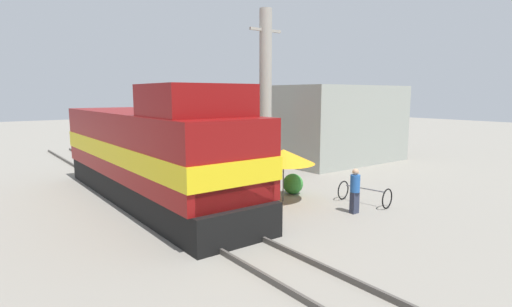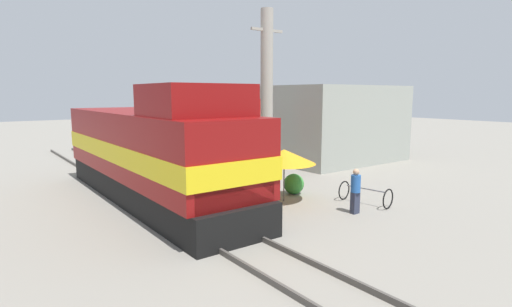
{
  "view_description": "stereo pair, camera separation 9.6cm",
  "coord_description": "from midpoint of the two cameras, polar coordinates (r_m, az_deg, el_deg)",
  "views": [
    {
      "loc": [
        -6.03,
        -11.54,
        4.18
      ],
      "look_at": [
        1.2,
        -1.99,
        2.39
      ],
      "focal_mm": 28.0,
      "sensor_mm": 36.0,
      "label": 1
    },
    {
      "loc": [
        -5.95,
        -11.6,
        4.18
      ],
      "look_at": [
        1.2,
        -1.99,
        2.39
      ],
      "focal_mm": 28.0,
      "sensor_mm": 36.0,
      "label": 2
    }
  ],
  "objects": [
    {
      "name": "building_block_distant",
      "position": [
        26.14,
        9.8,
        4.33
      ],
      "size": [
        8.08,
        6.85,
        4.68
      ],
      "primitive_type": "cube",
      "color": "#999E93",
      "rests_on": "ground_plane"
    },
    {
      "name": "rail_near",
      "position": [
        13.36,
        -12.18,
        -9.6
      ],
      "size": [
        0.08,
        41.31,
        0.15
      ],
      "primitive_type": "cube",
      "color": "#4C4742",
      "rests_on": "ground_plane"
    },
    {
      "name": "vendor_umbrella",
      "position": [
        15.47,
        3.77,
        -0.42
      ],
      "size": [
        2.45,
        2.45,
        2.06
      ],
      "color": "#4C4C4C",
      "rests_on": "ground_plane"
    },
    {
      "name": "billboard_sign",
      "position": [
        21.09,
        -0.78,
        5.17
      ],
      "size": [
        2.45,
        0.12,
        3.92
      ],
      "color": "#595959",
      "rests_on": "ground_plane"
    },
    {
      "name": "utility_pole",
      "position": [
        19.19,
        1.22,
        8.18
      ],
      "size": [
        1.8,
        0.59,
        8.1
      ],
      "color": "#9E998E",
      "rests_on": "ground_plane"
    },
    {
      "name": "bicycle",
      "position": [
        15.9,
        15.03,
        -5.6
      ],
      "size": [
        1.03,
        2.01,
        0.76
      ],
      "rotation": [
        0.0,
        0.0,
        -3.0
      ],
      "color": "black",
      "rests_on": "ground_plane"
    },
    {
      "name": "rail_far",
      "position": [
        13.99,
        -6.79,
        -8.64
      ],
      "size": [
        0.08,
        41.31,
        0.15
      ],
      "primitive_type": "cube",
      "color": "#4C4742",
      "rests_on": "ground_plane"
    },
    {
      "name": "person_bystander",
      "position": [
        14.48,
        13.77,
        -5.0
      ],
      "size": [
        0.34,
        0.34,
        1.61
      ],
      "color": "#2D3347",
      "rests_on": "ground_plane"
    },
    {
      "name": "locomotive",
      "position": [
        15.9,
        -14.6,
        -0.01
      ],
      "size": [
        3.13,
        12.69,
        4.48
      ],
      "color": "black",
      "rests_on": "ground_plane"
    },
    {
      "name": "shrub_cluster",
      "position": [
        16.93,
        5.13,
        -4.34
      ],
      "size": [
        0.86,
        0.86,
        0.86
      ],
      "primitive_type": "sphere",
      "color": "#388C38",
      "rests_on": "ground_plane"
    },
    {
      "name": "ground_plane",
      "position": [
        13.68,
        -9.41,
        -9.42
      ],
      "size": [
        120.0,
        120.0,
        0.0
      ],
      "primitive_type": "plane",
      "color": "gray"
    }
  ]
}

